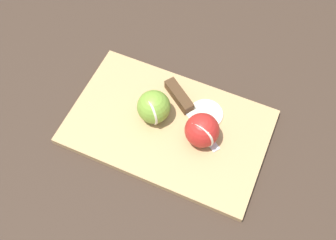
{
  "coord_description": "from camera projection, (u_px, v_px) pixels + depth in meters",
  "views": [
    {
      "loc": [
        0.16,
        -0.34,
        0.69
      ],
      "look_at": [
        0.0,
        0.0,
        0.03
      ],
      "focal_mm": 42.0,
      "sensor_mm": 36.0,
      "label": 1
    }
  ],
  "objects": [
    {
      "name": "ground_plane",
      "position": [
        168.0,
        128.0,
        0.79
      ],
      "size": [
        4.0,
        4.0,
        0.0
      ],
      "primitive_type": "plane",
      "color": "#38281E"
    },
    {
      "name": "cutting_board",
      "position": [
        168.0,
        127.0,
        0.78
      ],
      "size": [
        0.39,
        0.25,
        0.01
      ],
      "color": "tan",
      "rests_on": "ground_plane"
    },
    {
      "name": "apple_slice",
      "position": [
        206.0,
        114.0,
        0.78
      ],
      "size": [
        0.07,
        0.07,
        0.0
      ],
      "color": "#EFE5C6",
      "rests_on": "cutting_board"
    },
    {
      "name": "apple_half_left",
      "position": [
        154.0,
        107.0,
        0.76
      ],
      "size": [
        0.07,
        0.07,
        0.07
      ],
      "rotation": [
        0.0,
        0.0,
        4.01
      ],
      "color": "olive",
      "rests_on": "cutting_board"
    },
    {
      "name": "knife",
      "position": [
        181.0,
        99.0,
        0.79
      ],
      "size": [
        0.16,
        0.12,
        0.02
      ],
      "rotation": [
        0.0,
        0.0,
        -0.6
      ],
      "color": "silver",
      "rests_on": "cutting_board"
    },
    {
      "name": "apple_half_right",
      "position": [
        201.0,
        132.0,
        0.73
      ],
      "size": [
        0.07,
        0.07,
        0.07
      ],
      "rotation": [
        0.0,
        0.0,
        4.47
      ],
      "color": "red",
      "rests_on": "cutting_board"
    }
  ]
}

